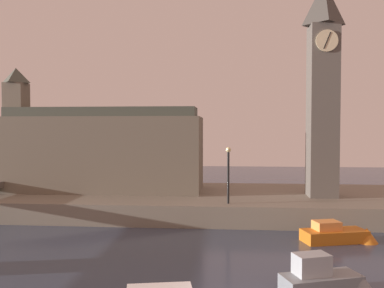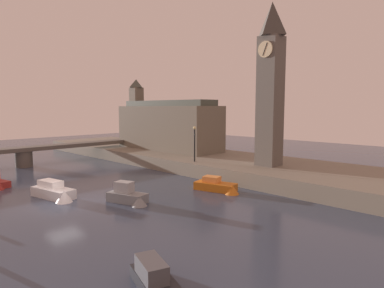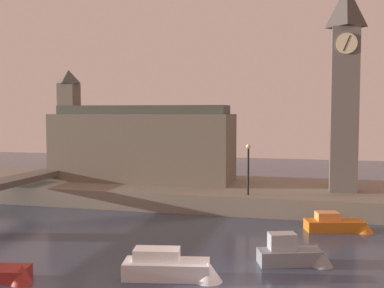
{
  "view_description": "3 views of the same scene",
  "coord_description": "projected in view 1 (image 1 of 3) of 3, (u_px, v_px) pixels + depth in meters",
  "views": [
    {
      "loc": [
        -0.88,
        -12.91,
        6.68
      ],
      "look_at": [
        -3.2,
        14.95,
        5.64
      ],
      "focal_mm": 38.16,
      "sensor_mm": 36.0,
      "label": 1
    },
    {
      "loc": [
        24.66,
        -10.92,
        7.46
      ],
      "look_at": [
        -1.2,
        15.4,
        3.41
      ],
      "focal_mm": 31.12,
      "sensor_mm": 36.0,
      "label": 2
    },
    {
      "loc": [
        4.06,
        -20.83,
        7.87
      ],
      "look_at": [
        -5.75,
        17.64,
        5.18
      ],
      "focal_mm": 44.45,
      "sensor_mm": 36.0,
      "label": 3
    }
  ],
  "objects": [
    {
      "name": "parliament_hall",
      "position": [
        99.0,
        150.0,
        34.47
      ],
      "size": [
        16.79,
        5.57,
        10.39
      ],
      "color": "#6B6051",
      "rests_on": "far_embankment"
    },
    {
      "name": "boat_cruiser_grey",
      "position": [
        328.0,
        280.0,
        16.52
      ],
      "size": [
        4.08,
        2.27,
        1.6
      ],
      "color": "gray",
      "rests_on": "ground"
    },
    {
      "name": "clock_tower",
      "position": [
        323.0,
        86.0,
        30.97
      ],
      "size": [
        2.31,
        2.36,
        16.34
      ],
      "color": "#5B544C",
      "rests_on": "far_embankment"
    },
    {
      "name": "boat_patrol_orange",
      "position": [
        342.0,
        235.0,
        24.05
      ],
      "size": [
        4.71,
        2.44,
        1.3
      ],
      "color": "orange",
      "rests_on": "ground"
    },
    {
      "name": "streetlamp",
      "position": [
        228.0,
        168.0,
        28.17
      ],
      "size": [
        0.36,
        0.36,
        3.92
      ],
      "color": "black",
      "rests_on": "far_embankment"
    },
    {
      "name": "far_embankment",
      "position": [
        237.0,
        202.0,
        32.92
      ],
      "size": [
        70.0,
        12.0,
        1.5
      ],
      "primitive_type": "cube",
      "color": "slate",
      "rests_on": "ground"
    }
  ]
}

